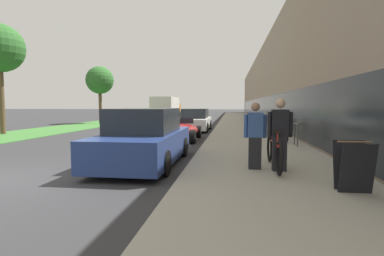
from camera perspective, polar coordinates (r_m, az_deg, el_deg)
name	(u,v)px	position (r m, az deg, el deg)	size (l,w,h in m)	color
sidewalk_slab	(242,123)	(26.63, 9.44, 0.94)	(4.03, 70.00, 0.10)	#A39E8E
storefront_facade	(304,86)	(35.54, 20.61, 7.51)	(10.01, 70.00, 7.48)	gray
lawn_strip	(122,120)	(32.71, -13.18, 1.45)	(4.10, 70.00, 0.03)	#3D7533
tandem_bicycle	(274,151)	(7.53, 15.35, -4.33)	(0.52, 2.39, 0.96)	black
person_rider	(280,135)	(7.21, 16.38, -1.23)	(0.57, 0.22, 1.67)	black
person_bystander	(255,136)	(7.28, 11.93, -1.44)	(0.54, 0.21, 1.59)	black
bike_rack_hoop	(296,132)	(11.89, 19.21, -0.74)	(0.05, 0.60, 0.84)	#4C4C51
cruiser_bike_nearest	(284,132)	(13.36, 17.16, -0.76)	(0.52, 1.80, 0.87)	black
cruiser_bike_middle	(277,128)	(15.70, 15.89, 0.00)	(0.52, 1.83, 0.87)	black
cruiser_bike_farthest	(272,124)	(18.22, 14.97, 0.72)	(0.52, 1.90, 0.97)	black
sandwich_board_sign	(353,166)	(6.02, 28.40, -6.42)	(0.56, 0.56, 0.90)	black
parked_sedan_curbside	(145,139)	(8.36, -8.99, -2.09)	(1.92, 4.47, 1.54)	navy
vintage_roadster_curbside	(180,131)	(13.91, -2.29, -0.53)	(1.71, 4.14, 1.00)	maroon
parked_sedan_far	(195,121)	(19.20, 0.64, 1.43)	(1.85, 4.68, 1.40)	white
moving_truck	(166,108)	(35.79, -4.92, 3.86)	(2.53, 6.66, 2.55)	orange
street_tree_far	(100,81)	(27.91, -17.16, 8.64)	(2.42, 2.42, 5.03)	brown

